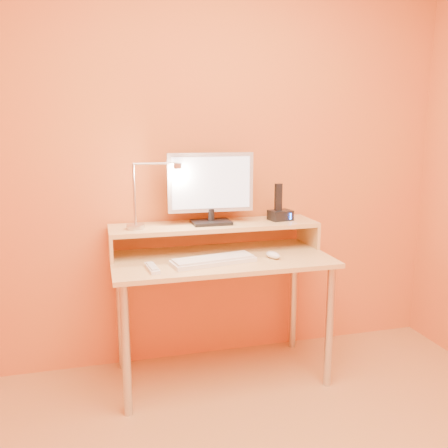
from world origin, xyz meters
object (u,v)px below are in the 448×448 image
object	(u,v)px
lamp_base	(135,227)
phone_dock	(280,215)
monitor_panel	(211,182)
keyboard	(213,261)
remote_control	(152,268)
mouse	(273,255)

from	to	relation	value
lamp_base	phone_dock	size ratio (longest dim) A/B	0.77
monitor_panel	keyboard	world-z (taller)	monitor_panel
lamp_base	remote_control	distance (m)	0.32
phone_dock	keyboard	xyz separation A→B (m)	(-0.47, -0.25, -0.18)
monitor_panel	keyboard	distance (m)	0.47
keyboard	remote_control	world-z (taller)	keyboard
keyboard	lamp_base	bearing A→B (deg)	139.93
monitor_panel	remote_control	xyz separation A→B (m)	(-0.38, -0.31, -0.39)
mouse	phone_dock	bearing A→B (deg)	46.41
phone_dock	mouse	bearing A→B (deg)	-128.93
monitor_panel	lamp_base	distance (m)	0.49
monitor_panel	lamp_base	xyz separation A→B (m)	(-0.43, -0.04, -0.23)
monitor_panel	mouse	xyz separation A→B (m)	(0.29, -0.26, -0.38)
monitor_panel	remote_control	world-z (taller)	monitor_panel
remote_control	keyboard	bearing A→B (deg)	1.36
monitor_panel	phone_dock	size ratio (longest dim) A/B	3.79
lamp_base	phone_dock	world-z (taller)	phone_dock
phone_dock	keyboard	size ratio (longest dim) A/B	0.29
monitor_panel	keyboard	bearing A→B (deg)	-98.67
lamp_base	phone_dock	xyz separation A→B (m)	(0.86, 0.03, 0.02)
lamp_base	remote_control	bearing A→B (deg)	-78.19
monitor_panel	lamp_base	bearing A→B (deg)	-172.72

